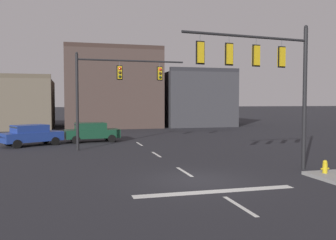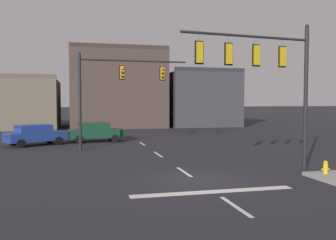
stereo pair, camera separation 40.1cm
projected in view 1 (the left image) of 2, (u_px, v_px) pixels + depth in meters
The scene contains 9 objects.
ground_plane at pixel (198, 180), 15.88m from camera, with size 400.00×400.00×0.00m, color #232328.
stop_bar_paint at pixel (216, 191), 13.95m from camera, with size 6.40×0.50×0.01m, color silver.
lane_centreline at pixel (184, 172), 17.81m from camera, with size 0.16×26.40×0.01m.
signal_mast_near_side at pixel (267, 69), 17.42m from camera, with size 6.74×0.92×7.17m.
signal_mast_far_side at pixel (110, 84), 25.96m from camera, with size 7.77×0.43×6.79m.
car_lot_nearside at pixel (92, 132), 30.77m from camera, with size 4.58×2.26×1.61m.
car_lot_middle at pixel (31, 135), 28.12m from camera, with size 4.73×3.63×1.61m.
fire_hydrant at pixel (325, 169), 16.73m from camera, with size 0.40×0.30×0.75m.
building_row at pixel (111, 96), 50.09m from camera, with size 33.56×13.77×10.23m.
Camera 1 is at (-5.31, -14.86, 3.43)m, focal length 39.40 mm.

